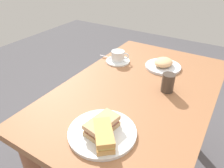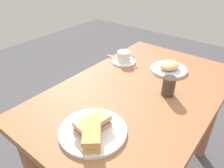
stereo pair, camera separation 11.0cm
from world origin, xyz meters
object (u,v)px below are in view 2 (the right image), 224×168
at_px(coffee_saucer, 124,62).
at_px(coffee_cup, 124,56).
at_px(sandwich_back, 92,134).
at_px(drinking_glass, 169,86).
at_px(side_plate, 169,69).
at_px(spoon, 115,57).
at_px(sandwich_plate, 93,131).
at_px(dining_table, 137,111).
at_px(sandwich_front, 93,124).

xyz_separation_m(coffee_saucer, coffee_cup, (-0.00, 0.00, 0.04)).
distance_m(sandwich_back, drinking_glass, 0.47).
xyz_separation_m(side_plate, drinking_glass, (0.24, 0.11, 0.04)).
relative_size(coffee_saucer, coffee_cup, 1.43).
height_order(sandwich_back, spoon, sandwich_back).
distance_m(sandwich_plate, sandwich_back, 0.06).
xyz_separation_m(spoon, drinking_glass, (0.16, 0.46, 0.04)).
relative_size(sandwich_back, spoon, 1.50).
height_order(dining_table, sandwich_front, sandwich_front).
bearing_deg(sandwich_front, sandwich_plate, 46.20).
relative_size(sandwich_front, side_plate, 0.68).
height_order(coffee_saucer, coffee_cup, coffee_cup).
bearing_deg(sandwich_plate, sandwich_front, -133.80).
bearing_deg(coffee_cup, drinking_glass, 67.10).
height_order(sandwich_front, spoon, sandwich_front).
relative_size(coffee_saucer, spoon, 1.57).
relative_size(sandwich_front, sandwich_back, 1.01).
xyz_separation_m(sandwich_plate, sandwich_back, (0.04, 0.03, 0.03)).
bearing_deg(dining_table, sandwich_plate, 3.60).
height_order(sandwich_back, coffee_cup, coffee_cup).
height_order(sandwich_plate, coffee_cup, coffee_cup).
xyz_separation_m(sandwich_front, drinking_glass, (-0.42, 0.12, 0.01)).
relative_size(dining_table, coffee_saucer, 7.70).
height_order(sandwich_front, coffee_saucer, sandwich_front).
relative_size(sandwich_plate, side_plate, 1.25).
distance_m(spoon, drinking_glass, 0.49).
xyz_separation_m(coffee_cup, side_plate, (-0.08, 0.28, -0.04)).
xyz_separation_m(sandwich_plate, drinking_glass, (-0.43, 0.11, 0.04)).
distance_m(coffee_saucer, coffee_cup, 0.04).
bearing_deg(sandwich_front, sandwich_back, 40.69).
relative_size(sandwich_plate, sandwich_front, 1.82).
distance_m(dining_table, drinking_glass, 0.24).
height_order(coffee_saucer, side_plate, side_plate).
height_order(sandwich_back, side_plate, sandwich_back).
height_order(coffee_saucer, spoon, spoon).
height_order(sandwich_front, coffee_cup, coffee_cup).
bearing_deg(coffee_cup, dining_table, 49.55).
xyz_separation_m(dining_table, spoon, (-0.21, -0.33, 0.16)).
height_order(sandwich_plate, side_plate, same).
bearing_deg(drinking_glass, spoon, -109.57).
bearing_deg(sandwich_front, spoon, -149.39).
bearing_deg(drinking_glass, coffee_saucer, -112.72).
distance_m(spoon, side_plate, 0.36).
bearing_deg(coffee_saucer, side_plate, 105.55).
height_order(dining_table, sandwich_plate, sandwich_plate).
distance_m(sandwich_front, coffee_saucer, 0.65).
bearing_deg(side_plate, sandwich_back, 2.40).
bearing_deg(sandwich_back, coffee_saucer, -153.92).
bearing_deg(drinking_glass, sandwich_plate, -14.78).
xyz_separation_m(sandwich_plate, side_plate, (-0.67, 0.00, 0.00)).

